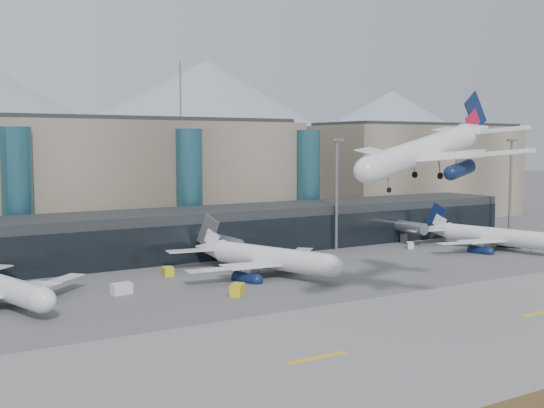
# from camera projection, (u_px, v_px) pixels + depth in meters

# --- Properties ---
(ground) EXTENTS (900.00, 900.00, 0.00)m
(ground) POSITION_uv_depth(u_px,v_px,m) (369.00, 309.00, 101.26)
(ground) COLOR #515154
(ground) RESTS_ON ground
(runway_strip) EXTENTS (400.00, 40.00, 0.04)m
(runway_strip) POSITION_uv_depth(u_px,v_px,m) (443.00, 333.00, 88.53)
(runway_strip) COLOR slate
(runway_strip) RESTS_ON ground
(runway_markings) EXTENTS (128.00, 1.00, 0.02)m
(runway_markings) POSITION_uv_depth(u_px,v_px,m) (443.00, 332.00, 88.52)
(runway_markings) COLOR gold
(runway_markings) RESTS_ON ground
(concourse) EXTENTS (170.00, 27.00, 10.00)m
(concourse) POSITION_uv_depth(u_px,v_px,m) (200.00, 232.00, 149.78)
(concourse) COLOR black
(concourse) RESTS_ON ground
(terminal_main) EXTENTS (130.00, 30.00, 31.00)m
(terminal_main) POSITION_uv_depth(u_px,v_px,m) (47.00, 181.00, 163.20)
(terminal_main) COLOR gray
(terminal_main) RESTS_ON ground
(terminal_east) EXTENTS (70.00, 30.00, 31.00)m
(terminal_east) POSITION_uv_depth(u_px,v_px,m) (417.00, 171.00, 225.78)
(terminal_east) COLOR gray
(terminal_east) RESTS_ON ground
(teal_towers) EXTENTS (116.40, 19.40, 46.00)m
(teal_towers) POSITION_uv_depth(u_px,v_px,m) (109.00, 189.00, 154.98)
(teal_towers) COLOR #245666
(teal_towers) RESTS_ON ground
(mountain_ridge) EXTENTS (910.00, 400.00, 110.00)m
(mountain_ridge) POSITION_uv_depth(u_px,v_px,m) (0.00, 109.00, 427.93)
(mountain_ridge) COLOR gray
(mountain_ridge) RESTS_ON ground
(lightmast_mid) EXTENTS (3.00, 1.20, 25.60)m
(lightmast_mid) POSITION_uv_depth(u_px,v_px,m) (337.00, 187.00, 156.34)
(lightmast_mid) COLOR slate
(lightmast_mid) RESTS_ON ground
(lightmast_right) EXTENTS (3.00, 1.20, 25.60)m
(lightmast_right) POSITION_uv_depth(u_px,v_px,m) (511.00, 182.00, 175.62)
(lightmast_right) COLOR slate
(lightmast_right) RESTS_ON ground
(hero_jet) EXTENTS (31.55, 31.24, 10.20)m
(hero_jet) POSITION_uv_depth(u_px,v_px,m) (434.00, 142.00, 95.92)
(hero_jet) COLOR silver
(hero_jet) RESTS_ON ground
(jet_parked_mid) EXTENTS (34.86, 36.95, 11.87)m
(jet_parked_mid) POSITION_uv_depth(u_px,v_px,m) (257.00, 250.00, 128.15)
(jet_parked_mid) COLOR silver
(jet_parked_mid) RESTS_ON ground
(jet_parked_right) EXTENTS (34.27, 35.13, 11.30)m
(jet_parked_right) POSITION_uv_depth(u_px,v_px,m) (481.00, 230.00, 158.77)
(jet_parked_right) COLOR silver
(jet_parked_right) RESTS_ON ground
(veh_a) EXTENTS (3.46, 2.22, 1.83)m
(veh_a) POSITION_uv_depth(u_px,v_px,m) (122.00, 289.00, 110.94)
(veh_a) COLOR silver
(veh_a) RESTS_ON ground
(veh_b) EXTENTS (2.22, 3.09, 1.63)m
(veh_b) POSITION_uv_depth(u_px,v_px,m) (168.00, 271.00, 126.43)
(veh_b) COLOR gold
(veh_b) RESTS_ON ground
(veh_d) EXTENTS (2.60, 2.89, 1.47)m
(veh_d) POSITION_uv_depth(u_px,v_px,m) (410.00, 245.00, 159.04)
(veh_d) COLOR silver
(veh_d) RESTS_ON ground
(veh_e) EXTENTS (3.77, 2.93, 1.88)m
(veh_e) POSITION_uv_depth(u_px,v_px,m) (543.00, 241.00, 163.97)
(veh_e) COLOR gold
(veh_e) RESTS_ON ground
(veh_g) EXTENTS (2.34, 2.90, 1.47)m
(veh_g) POSITION_uv_depth(u_px,v_px,m) (313.00, 256.00, 144.48)
(veh_g) COLOR silver
(veh_g) RESTS_ON ground
(veh_h) EXTENTS (3.59, 3.70, 1.87)m
(veh_h) POSITION_uv_depth(u_px,v_px,m) (237.00, 290.00, 109.94)
(veh_h) COLOR gold
(veh_h) RESTS_ON ground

